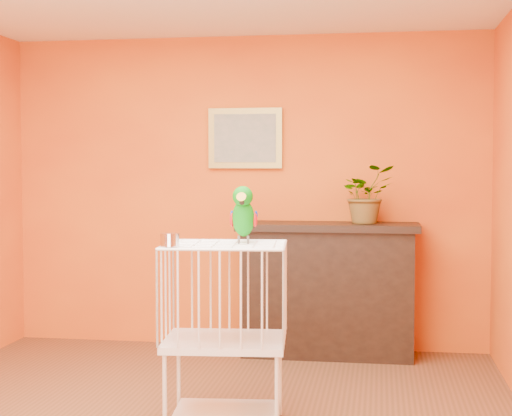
# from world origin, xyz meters

# --- Properties ---
(room_shell) EXTENTS (4.50, 4.50, 4.50)m
(room_shell) POSITION_xyz_m (0.00, 0.00, 1.58)
(room_shell) COLOR orange
(room_shell) RESTS_ON ground
(console_cabinet) EXTENTS (1.43, 0.52, 1.06)m
(console_cabinet) POSITION_xyz_m (0.71, 2.00, 0.53)
(console_cabinet) COLOR black
(console_cabinet) RESTS_ON ground
(potted_plant) EXTENTS (0.57, 0.59, 0.36)m
(potted_plant) POSITION_xyz_m (1.01, 2.00, 1.24)
(potted_plant) COLOR #26722D
(potted_plant) RESTS_ON console_cabinet
(framed_picture) EXTENTS (0.62, 0.04, 0.50)m
(framed_picture) POSITION_xyz_m (0.00, 2.22, 1.75)
(framed_picture) COLOR #A2893A
(framed_picture) RESTS_ON room_shell
(birdcage) EXTENTS (0.74, 0.59, 1.07)m
(birdcage) POSITION_xyz_m (0.23, 0.18, 0.55)
(birdcage) COLOR white
(birdcage) RESTS_ON ground
(feed_cup) EXTENTS (0.10, 0.10, 0.07)m
(feed_cup) POSITION_xyz_m (-0.03, -0.05, 1.11)
(feed_cup) COLOR silver
(feed_cup) RESTS_ON birdcage
(parrot) EXTENTS (0.17, 0.30, 0.34)m
(parrot) POSITION_xyz_m (0.33, 0.23, 1.24)
(parrot) COLOR #59544C
(parrot) RESTS_ON birdcage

